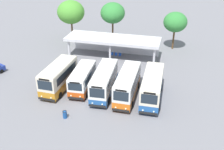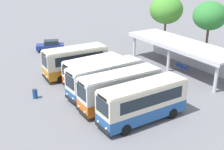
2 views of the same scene
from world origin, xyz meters
name	(u,v)px [view 2 (image 2 of 2)]	position (x,y,z in m)	size (l,w,h in m)	color
ground_plane	(79,96)	(0.00, 0.00, 0.00)	(180.00, 180.00, 0.00)	slate
city_bus_nearest_orange	(75,61)	(-5.13, 2.01, 1.91)	(2.62, 7.43, 3.47)	black
city_bus_second_in_row	(93,70)	(-2.06, 2.73, 1.64)	(2.58, 6.71, 2.94)	black
city_bus_middle_cream	(105,78)	(1.01, 2.44, 1.82)	(2.63, 8.00, 3.30)	black
city_bus_fourth_amber	(120,88)	(4.08, 2.26, 1.87)	(2.30, 7.90, 3.40)	black
city_bus_fifth_blue	(143,101)	(7.15, 2.53, 1.86)	(2.48, 8.02, 3.37)	black
parked_car_flank	(51,46)	(-16.73, 3.18, 0.83)	(3.07, 4.45, 1.62)	black
terminal_canopy	(184,48)	(-0.86, 14.84, 2.59)	(15.64, 4.78, 3.40)	silver
waiting_chair_end_by_column	(178,65)	(-0.94, 14.03, 0.52)	(0.46, 0.46, 0.86)	slate
waiting_chair_second_from_end	(182,66)	(-0.25, 14.05, 0.52)	(0.46, 0.46, 0.86)	slate
waiting_chair_middle_seat	(185,68)	(0.44, 14.01, 0.52)	(0.46, 0.46, 0.86)	slate
roadside_tree_behind_canopy	(210,16)	(-2.52, 20.70, 5.79)	(4.50, 4.50, 7.73)	brown
roadside_tree_west_of_canopy	(166,10)	(-10.48, 20.00, 5.63)	(5.14, 5.14, 7.82)	brown
litter_bin_apron	(35,94)	(-1.85, -3.88, 0.46)	(0.49, 0.49, 0.90)	#19478C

